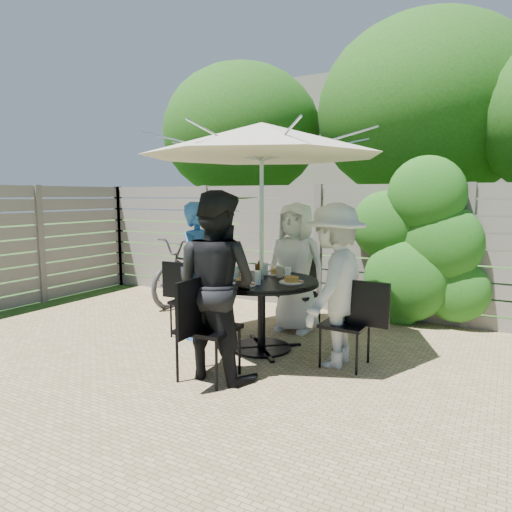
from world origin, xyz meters
The scene contains 22 objects.
backyard_envelope centered at (0.09, 10.29, 2.61)m, with size 60.00×60.00×5.00m.
patio_table centered at (0.14, 1.02, 0.55)m, with size 1.24×1.24×0.79m.
umbrella centered at (0.14, 1.02, 2.25)m, with size 2.58×2.58×2.43m.
chair_back centered at (0.17, 1.98, 0.27)m, with size 0.48×0.68×0.91m.
person_back centered at (0.17, 1.85, 0.80)m, with size 0.78×0.51×1.61m, color silver.
chair_left centered at (-0.82, 1.05, 0.27)m, with size 0.66×0.45×0.89m.
person_left centered at (-0.69, 1.04, 0.81)m, with size 0.59×0.39×1.62m, color #265BA8.
chair_front centered at (0.12, 0.05, 0.30)m, with size 0.50×0.72×0.99m.
person_front centered at (0.12, 0.19, 0.87)m, with size 0.84×0.66×1.73m, color black.
chair_right centered at (1.11, 0.99, 0.27)m, with size 0.64×0.43×0.88m.
person_right centered at (0.97, 0.99, 0.81)m, with size 1.05×0.60×1.62m, color beige.
plate_back centered at (0.15, 1.38, 0.81)m, with size 0.26×0.26×0.06m.
plate_left centered at (-0.22, 1.03, 0.81)m, with size 0.26×0.26×0.06m.
plate_front centered at (0.13, 0.66, 0.81)m, with size 0.26×0.26×0.06m.
plate_right centered at (0.50, 1.01, 0.81)m, with size 0.26×0.26×0.06m.
glass_back centered at (0.05, 1.28, 0.86)m, with size 0.07×0.07×0.14m, color silver.
glass_left centered at (-0.12, 0.92, 0.86)m, with size 0.07×0.07×0.14m, color silver.
glass_front centered at (0.24, 0.76, 0.86)m, with size 0.07×0.07×0.14m, color silver.
glass_right centered at (0.41, 1.12, 0.86)m, with size 0.07×0.07×0.14m, color silver.
syrup_jug centered at (0.09, 1.07, 0.87)m, with size 0.09×0.09×0.16m, color #59280C.
coffee_cup centered at (0.25, 1.24, 0.85)m, with size 0.08×0.08×0.12m, color #C6B293.
bicycle centered at (-1.86, 2.60, 0.52)m, with size 0.70×2.00×1.05m, color #333338.
Camera 1 is at (2.45, -3.21, 1.69)m, focal length 32.00 mm.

